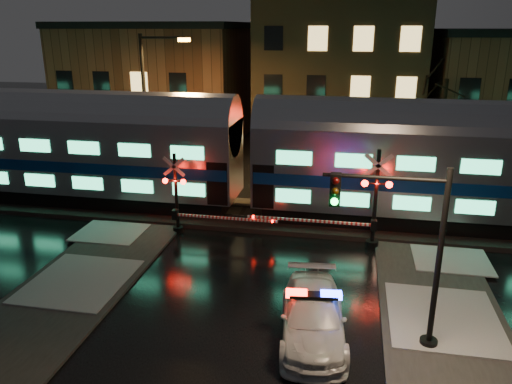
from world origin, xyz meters
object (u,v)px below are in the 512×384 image
police_car (313,316)px  crossing_signal_right (366,209)px  streetlight (150,101)px  crossing_signal_left (183,202)px  traffic_light (407,256)px

police_car → crossing_signal_right: size_ratio=0.81×
police_car → streetlight: (-10.65, 13.66, 4.37)m
crossing_signal_left → traffic_light: 11.52m
police_car → traffic_light: size_ratio=0.89×
police_car → traffic_light: (2.59, 0.04, 2.28)m
police_car → crossing_signal_left: 9.56m
traffic_light → streetlight: size_ratio=0.64×
crossing_signal_right → streetlight: 14.37m
police_car → crossing_signal_left: size_ratio=0.93×
crossing_signal_left → streetlight: bearing=121.7°
police_car → streetlight: size_ratio=0.57×
police_car → streetlight: bearing=121.7°
police_car → streetlight: streetlight is taller
police_car → crossing_signal_right: bearing=70.4°
crossing_signal_right → crossing_signal_left: size_ratio=1.16×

